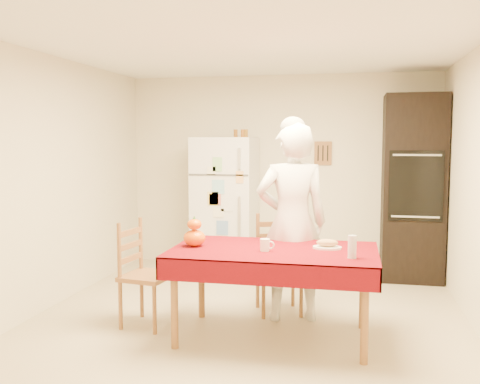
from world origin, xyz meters
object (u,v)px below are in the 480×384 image
(chair_left, at_px, (141,269))
(chair_far, at_px, (278,259))
(oven_cabinet, at_px, (413,188))
(seated_woman, at_px, (292,223))
(coffee_mug, at_px, (265,245))
(refrigerator, at_px, (225,205))
(dining_table, at_px, (274,257))
(wine_glass, at_px, (352,247))
(pumpkin_lower, at_px, (194,238))
(bread_plate, at_px, (327,248))

(chair_left, bearing_deg, chair_far, -51.81)
(oven_cabinet, xyz_separation_m, seated_woman, (-1.24, -1.75, -0.19))
(coffee_mug, bearing_deg, oven_cabinet, 59.34)
(chair_left, distance_m, coffee_mug, 1.21)
(oven_cabinet, height_order, chair_far, oven_cabinet)
(refrigerator, distance_m, coffee_mug, 2.47)
(dining_table, height_order, seated_woman, seated_woman)
(coffee_mug, distance_m, wine_glass, 0.71)
(dining_table, bearing_deg, chair_left, 176.25)
(pumpkin_lower, bearing_deg, refrigerator, 96.77)
(seated_woman, height_order, bread_plate, seated_woman)
(pumpkin_lower, height_order, bread_plate, pumpkin_lower)
(refrigerator, height_order, chair_left, refrigerator)
(seated_woman, distance_m, wine_glass, 0.91)
(pumpkin_lower, distance_m, bread_plate, 1.13)
(oven_cabinet, height_order, wine_glass, oven_cabinet)
(chair_far, relative_size, pumpkin_lower, 5.03)
(dining_table, relative_size, chair_far, 1.79)
(chair_far, bearing_deg, seated_woman, -73.96)
(chair_far, xyz_separation_m, seated_woman, (0.16, -0.23, 0.40))
(refrigerator, xyz_separation_m, oven_cabinet, (2.28, 0.05, 0.25))
(wine_glass, bearing_deg, oven_cabinet, 74.28)
(refrigerator, height_order, wine_glass, refrigerator)
(chair_far, xyz_separation_m, coffee_mug, (0.01, -0.83, 0.30))
(coffee_mug, bearing_deg, wine_glass, -9.78)
(refrigerator, height_order, bread_plate, refrigerator)
(oven_cabinet, relative_size, seated_woman, 1.21)
(chair_far, relative_size, seated_woman, 0.52)
(oven_cabinet, bearing_deg, seated_woman, -125.32)
(refrigerator, distance_m, seated_woman, 2.00)
(seated_woman, bearing_deg, refrigerator, -73.46)
(coffee_mug, xyz_separation_m, wine_glass, (0.70, -0.12, 0.04))
(dining_table, xyz_separation_m, coffee_mug, (-0.06, -0.09, 0.12))
(chair_far, distance_m, wine_glass, 1.23)
(oven_cabinet, height_order, pumpkin_lower, oven_cabinet)
(oven_cabinet, xyz_separation_m, bread_plate, (-0.90, -2.15, -0.33))
(dining_table, distance_m, coffee_mug, 0.16)
(chair_far, distance_m, chair_left, 1.32)
(refrigerator, height_order, chair_far, refrigerator)
(chair_far, distance_m, bread_plate, 0.85)
(refrigerator, bearing_deg, pumpkin_lower, -83.23)
(chair_left, xyz_separation_m, coffee_mug, (1.16, -0.17, 0.30))
(refrigerator, relative_size, chair_left, 1.79)
(bread_plate, bearing_deg, coffee_mug, -157.92)
(coffee_mug, height_order, bread_plate, coffee_mug)
(seated_woman, bearing_deg, coffee_mug, 60.75)
(pumpkin_lower, bearing_deg, coffee_mug, -6.76)
(dining_table, distance_m, wine_glass, 0.69)
(wine_glass, bearing_deg, bread_plate, 122.39)
(oven_cabinet, distance_m, wine_glass, 2.58)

